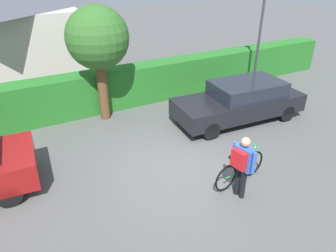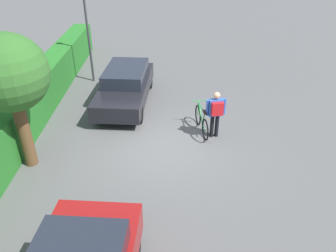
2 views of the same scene
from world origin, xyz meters
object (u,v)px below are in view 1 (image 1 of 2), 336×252
object	(u,v)px
person_rider	(242,162)
street_lamp	(261,28)
parked_car_far	(240,101)
tree_kerbside	(98,39)
bicycle	(240,169)

from	to	relation	value
person_rider	street_lamp	xyz separation A→B (m)	(4.92, 4.95, 1.70)
street_lamp	parked_car_far	bearing A→B (deg)	-141.74
parked_car_far	tree_kerbside	world-z (taller)	tree_kerbside
bicycle	person_rider	distance (m)	0.80
parked_car_far	bicycle	world-z (taller)	parked_car_far
person_rider	street_lamp	size ratio (longest dim) A/B	0.39
person_rider	tree_kerbside	bearing A→B (deg)	104.37
person_rider	street_lamp	distance (m)	7.18
bicycle	person_rider	bearing A→B (deg)	-132.18
parked_car_far	street_lamp	distance (m)	3.44
bicycle	person_rider	world-z (taller)	person_rider
parked_car_far	bicycle	size ratio (longest dim) A/B	2.69
bicycle	tree_kerbside	distance (m)	6.02
bicycle	tree_kerbside	world-z (taller)	tree_kerbside
bicycle	street_lamp	xyz separation A→B (m)	(4.55, 4.55, 2.28)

